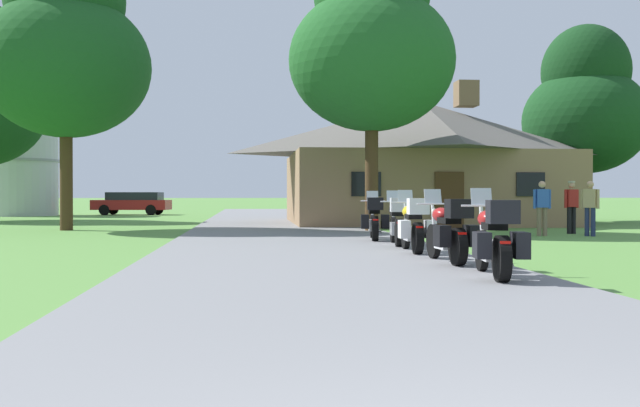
# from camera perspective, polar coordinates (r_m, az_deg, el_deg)

# --- Properties ---
(ground_plane) EXTENTS (500.00, 500.00, 0.00)m
(ground_plane) POSITION_cam_1_polar(r_m,az_deg,el_deg) (22.31, -2.53, -2.51)
(ground_plane) COLOR #56893D
(asphalt_driveway) EXTENTS (6.40, 80.00, 0.06)m
(asphalt_driveway) POSITION_cam_1_polar(r_m,az_deg,el_deg) (20.32, -2.23, -2.74)
(asphalt_driveway) COLOR slate
(asphalt_driveway) RESTS_ON ground
(motorcycle_red_nearest_to_camera) EXTENTS (0.89, 2.08, 1.30)m
(motorcycle_red_nearest_to_camera) POSITION_cam_1_polar(r_m,az_deg,el_deg) (10.60, 13.64, -2.80)
(motorcycle_red_nearest_to_camera) COLOR black
(motorcycle_red_nearest_to_camera) RESTS_ON asphalt_driveway
(motorcycle_red_second_in_row) EXTENTS (0.74, 2.08, 1.30)m
(motorcycle_red_second_in_row) POSITION_cam_1_polar(r_m,az_deg,el_deg) (12.73, 10.19, -2.21)
(motorcycle_red_second_in_row) COLOR black
(motorcycle_red_second_in_row) RESTS_ON asphalt_driveway
(motorcycle_yellow_third_in_row) EXTENTS (0.77, 2.08, 1.30)m
(motorcycle_yellow_third_in_row) POSITION_cam_1_polar(r_m,az_deg,el_deg) (15.01, 7.40, -1.76)
(motorcycle_yellow_third_in_row) COLOR black
(motorcycle_yellow_third_in_row) RESTS_ON asphalt_driveway
(motorcycle_black_fourth_in_row) EXTENTS (0.71, 2.08, 1.30)m
(motorcycle_black_fourth_in_row) POSITION_cam_1_polar(r_m,az_deg,el_deg) (17.17, 6.09, -1.42)
(motorcycle_black_fourth_in_row) COLOR black
(motorcycle_black_fourth_in_row) RESTS_ON asphalt_driveway
(motorcycle_red_farthest_in_row) EXTENTS (0.88, 2.08, 1.30)m
(motorcycle_red_farthest_in_row) POSITION_cam_1_polar(r_m,az_deg,el_deg) (19.02, 4.31, -1.24)
(motorcycle_red_farthest_in_row) COLOR black
(motorcycle_red_farthest_in_row) RESTS_ON asphalt_driveway
(stone_lodge) EXTENTS (11.81, 9.39, 6.18)m
(stone_lodge) POSITION_cam_1_polar(r_m,az_deg,el_deg) (31.50, 7.99, 3.37)
(stone_lodge) COLOR #896B4C
(stone_lodge) RESTS_ON ground
(bystander_blue_shirt_near_lodge) EXTENTS (0.55, 0.23, 1.67)m
(bystander_blue_shirt_near_lodge) POSITION_cam_1_polar(r_m,az_deg,el_deg) (22.87, 17.14, -0.13)
(bystander_blue_shirt_near_lodge) COLOR #75664C
(bystander_blue_shirt_near_lodge) RESTS_ON ground
(bystander_red_shirt_beside_signpost) EXTENTS (0.53, 0.31, 1.69)m
(bystander_red_shirt_beside_signpost) POSITION_cam_1_polar(r_m,az_deg,el_deg) (24.37, 19.26, -0.05)
(bystander_red_shirt_beside_signpost) COLOR black
(bystander_red_shirt_beside_signpost) RESTS_ON ground
(bystander_tan_shirt_by_tree) EXTENTS (0.42, 0.41, 1.67)m
(bystander_tan_shirt_by_tree) POSITION_cam_1_polar(r_m,az_deg,el_deg) (23.14, 20.57, -0.14)
(bystander_tan_shirt_by_tree) COLOR navy
(bystander_tan_shirt_by_tree) RESTS_ON ground
(tree_left_near) EXTENTS (5.89, 5.89, 10.32)m
(tree_left_near) POSITION_cam_1_polar(r_m,az_deg,el_deg) (27.30, -19.46, 11.64)
(tree_left_near) COLOR #422D19
(tree_left_near) RESTS_ON ground
(tree_by_lodge_front) EXTENTS (5.51, 5.51, 9.97)m
(tree_by_lodge_front) POSITION_cam_1_polar(r_m,az_deg,el_deg) (24.52, 4.11, 12.70)
(tree_by_lodge_front) COLOR #422D19
(tree_by_lodge_front) RESTS_ON ground
(tree_right_of_lodge) EXTENTS (5.74, 5.74, 9.13)m
(tree_right_of_lodge) POSITION_cam_1_polar(r_m,az_deg,el_deg) (35.92, 20.25, 7.23)
(tree_right_of_lodge) COLOR #422D19
(tree_right_of_lodge) RESTS_ON ground
(metal_silo_distant) EXTENTS (4.41, 4.41, 7.62)m
(metal_silo_distant) POSITION_cam_1_polar(r_m,az_deg,el_deg) (46.54, -22.60, 3.81)
(metal_silo_distant) COLOR #B2B7BC
(metal_silo_distant) RESTS_ON ground
(parked_red_suv_far_left) EXTENTS (4.79, 2.40, 1.40)m
(parked_red_suv_far_left) POSITION_cam_1_polar(r_m,az_deg,el_deg) (46.03, -14.59, 0.09)
(parked_red_suv_far_left) COLOR maroon
(parked_red_suv_far_left) RESTS_ON ground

